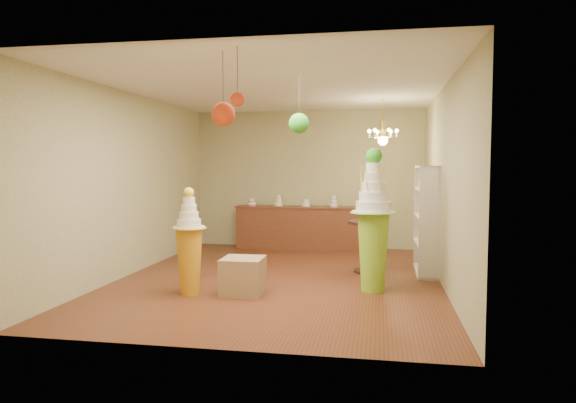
% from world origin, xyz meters
% --- Properties ---
extents(floor, '(6.50, 6.50, 0.00)m').
position_xyz_m(floor, '(0.00, 0.00, 0.00)').
color(floor, '#532716').
rests_on(floor, ground).
extents(ceiling, '(6.50, 6.50, 0.00)m').
position_xyz_m(ceiling, '(0.00, 0.00, 3.00)').
color(ceiling, silver).
rests_on(ceiling, ground).
extents(wall_back, '(5.00, 0.04, 3.00)m').
position_xyz_m(wall_back, '(0.00, 3.25, 1.50)').
color(wall_back, tan).
rests_on(wall_back, ground).
extents(wall_front, '(5.00, 0.04, 3.00)m').
position_xyz_m(wall_front, '(0.00, -3.25, 1.50)').
color(wall_front, tan).
rests_on(wall_front, ground).
extents(wall_left, '(0.04, 6.50, 3.00)m').
position_xyz_m(wall_left, '(-2.50, 0.00, 1.50)').
color(wall_left, tan).
rests_on(wall_left, ground).
extents(wall_right, '(0.04, 6.50, 3.00)m').
position_xyz_m(wall_right, '(2.50, 0.00, 1.50)').
color(wall_right, tan).
rests_on(wall_right, ground).
extents(pedestal_green, '(0.65, 0.65, 2.05)m').
position_xyz_m(pedestal_green, '(1.47, -0.60, 0.85)').
color(pedestal_green, '#83B829').
rests_on(pedestal_green, floor).
extents(pedestal_orange, '(0.59, 0.59, 1.50)m').
position_xyz_m(pedestal_orange, '(-1.05, -1.23, 0.60)').
color(pedestal_orange, orange).
rests_on(pedestal_orange, floor).
extents(burlap_riser, '(0.58, 0.58, 0.51)m').
position_xyz_m(burlap_riser, '(-0.32, -1.09, 0.26)').
color(burlap_riser, '#937650').
rests_on(burlap_riser, floor).
extents(sideboard, '(3.04, 0.54, 1.16)m').
position_xyz_m(sideboard, '(0.00, 2.97, 0.48)').
color(sideboard, '#5C2E1C').
rests_on(sideboard, floor).
extents(shelving_unit, '(0.33, 1.20, 1.80)m').
position_xyz_m(shelving_unit, '(2.34, 0.80, 0.90)').
color(shelving_unit, beige).
rests_on(shelving_unit, floor).
extents(round_table, '(0.84, 0.84, 0.87)m').
position_xyz_m(round_table, '(1.37, 0.70, 0.56)').
color(round_table, black).
rests_on(round_table, floor).
extents(vase, '(0.21, 0.21, 0.20)m').
position_xyz_m(vase, '(1.37, 0.70, 0.98)').
color(vase, beige).
rests_on(vase, round_table).
extents(pom_red_left, '(0.25, 0.25, 0.79)m').
position_xyz_m(pom_red_left, '(-0.07, -2.74, 2.34)').
color(pom_red_left, '#3F382D').
rests_on(pom_red_left, ceiling).
extents(pom_green_mid, '(0.26, 0.26, 0.79)m').
position_xyz_m(pom_green_mid, '(0.53, -1.43, 2.34)').
color(pom_green_mid, '#3F382D').
rests_on(pom_green_mid, ceiling).
extents(pom_red_right, '(0.15, 0.15, 0.60)m').
position_xyz_m(pom_red_right, '(0.13, -2.90, 2.47)').
color(pom_red_right, '#3F382D').
rests_on(pom_red_right, ceiling).
extents(chandelier, '(0.62, 0.62, 0.85)m').
position_xyz_m(chandelier, '(1.61, 1.41, 2.30)').
color(chandelier, gold).
rests_on(chandelier, ceiling).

